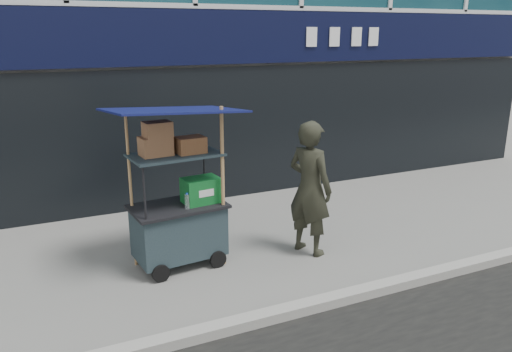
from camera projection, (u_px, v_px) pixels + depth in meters
name	position (u px, v px, depth m)	size (l,w,h in m)	color
ground	(309.00, 300.00, 5.77)	(80.00, 80.00, 0.00)	slate
curb	(318.00, 304.00, 5.58)	(80.00, 0.18, 0.12)	#97968F
vendor_cart	(179.00, 211.00, 6.47)	(1.71, 1.28, 2.16)	#1A282D
vendor_man	(310.00, 188.00, 6.81)	(0.68, 0.45, 1.87)	#28291E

